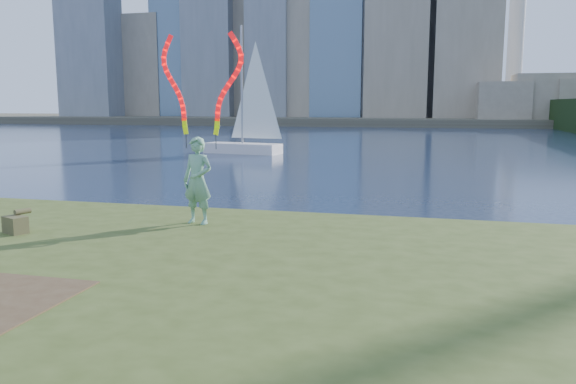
# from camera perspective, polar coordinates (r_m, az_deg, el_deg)

# --- Properties ---
(ground) EXTENTS (320.00, 320.00, 0.00)m
(ground) POSITION_cam_1_polar(r_m,az_deg,el_deg) (9.62, -9.70, -10.83)
(ground) COLOR #19263F
(ground) RESTS_ON ground
(grassy_knoll) EXTENTS (20.00, 18.00, 0.80)m
(grassy_knoll) POSITION_cam_1_polar(r_m,az_deg,el_deg) (7.61, -16.96, -13.80)
(grassy_knoll) COLOR #3A4A1A
(grassy_knoll) RESTS_ON ground
(far_shore) EXTENTS (320.00, 40.00, 1.20)m
(far_shore) POSITION_cam_1_polar(r_m,az_deg,el_deg) (103.37, 12.19, 7.16)
(far_shore) COLOR #474334
(far_shore) RESTS_ON ground
(woman_with_ribbons) EXTENTS (2.09, 0.57, 4.15)m
(woman_with_ribbons) POSITION_cam_1_polar(r_m,az_deg,el_deg) (11.57, -9.12, 3.63)
(woman_with_ribbons) COLOR #22794F
(woman_with_ribbons) RESTS_ON grassy_knoll
(canvas_bag) EXTENTS (0.54, 0.61, 0.44)m
(canvas_bag) POSITION_cam_1_polar(r_m,az_deg,el_deg) (11.90, -25.92, -2.92)
(canvas_bag) COLOR #444026
(canvas_bag) RESTS_ON grassy_knoll
(sailboat) EXTENTS (5.62, 2.59, 8.44)m
(sailboat) POSITION_cam_1_polar(r_m,az_deg,el_deg) (37.81, -4.28, 6.11)
(sailboat) COLOR silver
(sailboat) RESTS_ON ground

